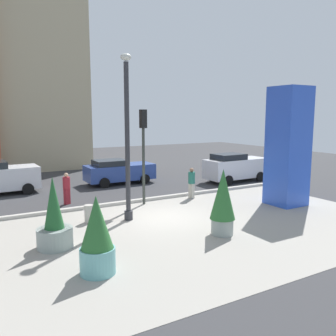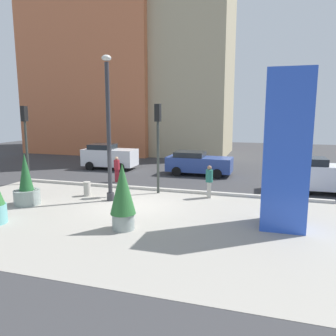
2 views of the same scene
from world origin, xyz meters
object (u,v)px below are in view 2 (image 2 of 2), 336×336
object	(u,v)px
lamp_post	(109,132)
potted_plant_near_left	(123,196)
traffic_light_far_side	(158,134)
pedestrian_by_curb	(209,180)
concrete_bollard	(87,189)
art_pillar_blue	(286,151)
potted_plant_mid_plaza	(26,186)
car_intersection	(109,156)
pedestrian_on_sidewalk	(117,168)
car_curb_east	(198,163)
traffic_light_corner	(26,132)
car_curb_west	(317,175)

from	to	relation	value
lamp_post	potted_plant_near_left	bearing A→B (deg)	-56.90
traffic_light_far_side	pedestrian_by_curb	world-z (taller)	traffic_light_far_side
concrete_bollard	pedestrian_by_curb	xyz separation A→B (m)	(6.12, 1.46, 0.55)
lamp_post	art_pillar_blue	bearing A→B (deg)	-10.49
potted_plant_mid_plaza	potted_plant_near_left	bearing A→B (deg)	-16.97
car_intersection	pedestrian_on_sidewalk	size ratio (longest dim) A/B	2.52
lamp_post	pedestrian_on_sidewalk	distance (m)	5.01
art_pillar_blue	traffic_light_far_side	bearing A→B (deg)	149.87
car_curb_east	traffic_light_far_side	bearing A→B (deg)	-99.77
art_pillar_blue	potted_plant_near_left	distance (m)	6.21
concrete_bollard	car_curb_east	bearing A→B (deg)	59.48
art_pillar_blue	traffic_light_far_side	world-z (taller)	art_pillar_blue
traffic_light_corner	car_intersection	distance (m)	6.99
potted_plant_near_left	potted_plant_mid_plaza	size ratio (longest dim) A/B	1.02
traffic_light_corner	pedestrian_on_sidewalk	xyz separation A→B (m)	(4.89, 2.02, -2.25)
lamp_post	traffic_light_corner	bearing A→B (deg)	162.58
car_curb_west	potted_plant_mid_plaza	bearing A→B (deg)	-154.37
traffic_light_far_side	pedestrian_on_sidewalk	bearing A→B (deg)	149.86
art_pillar_blue	traffic_light_far_side	xyz separation A→B (m)	(-6.16, 3.58, 0.27)
potted_plant_near_left	art_pillar_blue	bearing A→B (deg)	19.78
car_intersection	traffic_light_corner	bearing A→B (deg)	-109.55
art_pillar_blue	car_curb_west	world-z (taller)	art_pillar_blue
pedestrian_by_curb	lamp_post	bearing A→B (deg)	-156.74
art_pillar_blue	concrete_bollard	xyz separation A→B (m)	(-9.51, 1.96, -2.54)
lamp_post	car_curb_east	bearing A→B (deg)	70.67
car_curb_east	pedestrian_by_curb	bearing A→B (deg)	-73.18
lamp_post	car_curb_east	size ratio (longest dim) A/B	1.55
potted_plant_near_left	traffic_light_far_side	bearing A→B (deg)	95.25
potted_plant_near_left	pedestrian_on_sidewalk	world-z (taller)	potted_plant_near_left
car_intersection	car_curb_west	size ratio (longest dim) A/B	0.89
traffic_light_far_side	car_curb_east	world-z (taller)	traffic_light_far_side
potted_plant_near_left	traffic_light_far_side	world-z (taller)	traffic_light_far_side
car_intersection	potted_plant_near_left	bearing A→B (deg)	-61.00
concrete_bollard	pedestrian_on_sidewalk	xyz separation A→B (m)	(0.00, 3.56, 0.51)
car_intersection	potted_plant_mid_plaza	bearing A→B (deg)	-85.47
lamp_post	concrete_bollard	distance (m)	3.42
art_pillar_blue	car_curb_east	xyz separation A→B (m)	(-5.17, 9.32, -2.09)
car_curb_east	pedestrian_by_curb	xyz separation A→B (m)	(1.78, -5.90, 0.10)
traffic_light_far_side	pedestrian_on_sidewalk	world-z (taller)	traffic_light_far_side
potted_plant_mid_plaza	traffic_light_corner	distance (m)	5.34
traffic_light_corner	pedestrian_on_sidewalk	distance (m)	5.75
traffic_light_corner	car_curb_east	world-z (taller)	traffic_light_corner
potted_plant_near_left	traffic_light_corner	size ratio (longest dim) A/B	0.54
car_intersection	pedestrian_by_curb	distance (m)	10.84
art_pillar_blue	car_curb_west	bearing A→B (deg)	72.15
lamp_post	traffic_light_far_side	bearing A→B (deg)	50.07
potted_plant_near_left	car_curb_west	world-z (taller)	potted_plant_near_left
traffic_light_far_side	pedestrian_by_curb	distance (m)	3.58
car_intersection	pedestrian_on_sidewalk	distance (m)	5.01
concrete_bollard	car_intersection	world-z (taller)	car_intersection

